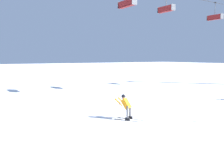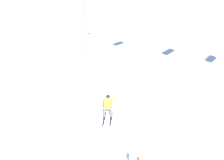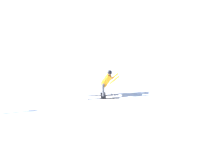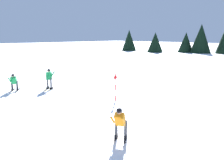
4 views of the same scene
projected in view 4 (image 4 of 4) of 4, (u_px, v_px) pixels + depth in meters
name	position (u px, v px, depth m)	size (l,w,h in m)	color
ground_plane	(117.00, 126.00, 11.99)	(260.00, 260.00, 0.00)	white
skier_carving_main	(120.00, 121.00, 10.19)	(1.41, 1.79, 1.68)	black
trail_marker_pole	(116.00, 86.00, 16.43)	(0.07, 0.28, 1.91)	red
skier_distant_uphill	(14.00, 81.00, 19.31)	(1.67, 1.42, 1.57)	black
skier_distant_downhill	(49.00, 77.00, 19.99)	(1.04, 1.82, 1.77)	yellow
tree_line_ridge	(194.00, 38.00, 61.18)	(29.87, 14.48, 9.26)	black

